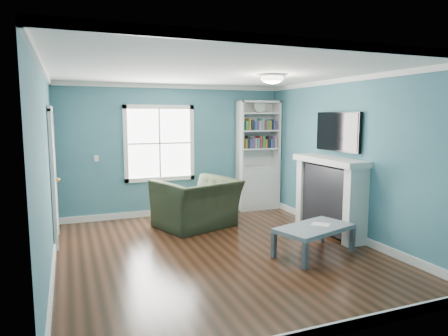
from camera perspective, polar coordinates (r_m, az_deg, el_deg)
name	(u,v)px	position (r m, az deg, el deg)	size (l,w,h in m)	color
floor	(218,252)	(5.99, -0.79, -11.91)	(5.00, 5.00, 0.00)	black
room_walls	(218,145)	(5.66, -0.82, 3.37)	(5.00, 5.00, 5.00)	#366376
trim	(218,169)	(5.70, -0.81, -0.09)	(4.50, 5.00, 2.60)	white
window	(160,143)	(7.97, -9.19, 3.50)	(1.40, 0.06, 1.50)	white
bookshelf	(258,166)	(8.54, 4.86, 0.27)	(0.90, 0.35, 2.31)	silver
fireplace	(330,197)	(6.96, 14.85, -3.97)	(0.44, 1.58, 1.30)	black
tv	(338,132)	(6.91, 15.96, 5.01)	(0.06, 1.10, 0.65)	black
door	(53,175)	(6.75, -23.22, -0.92)	(0.12, 0.98, 2.17)	silver
ceiling_fixture	(272,78)	(6.14, 6.90, 12.67)	(0.38, 0.38, 0.15)	white
light_switch	(96,158)	(7.83, -17.76, 1.33)	(0.08, 0.01, 0.12)	white
recliner	(197,195)	(7.16, -3.93, -3.91)	(1.32, 0.86, 1.15)	black
coffee_table	(314,230)	(5.94, 12.77, -8.62)	(1.28, 0.94, 0.41)	#464B54
paper_sheet	(321,224)	(6.04, 13.65, -7.82)	(0.20, 0.25, 0.00)	white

